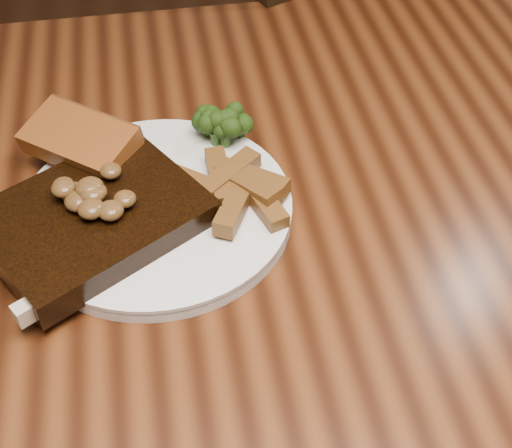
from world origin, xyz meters
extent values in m
cube|color=#512610|center=(0.00, 0.00, 0.73)|extent=(1.60, 0.90, 0.04)
cube|color=black|center=(0.20, 0.72, 0.46)|extent=(0.59, 0.59, 0.04)
cylinder|color=black|center=(0.29, 0.95, 0.22)|extent=(0.04, 0.04, 0.44)
cylinder|color=black|center=(-0.04, 0.81, 0.22)|extent=(0.04, 0.04, 0.44)
cylinder|color=black|center=(0.43, 0.62, 0.22)|extent=(0.04, 0.04, 0.44)
cylinder|color=black|center=(0.10, 0.48, 0.22)|extent=(0.04, 0.04, 0.44)
cylinder|color=silver|center=(-0.10, 0.06, 0.76)|extent=(0.28, 0.28, 0.01)
cube|color=black|center=(-0.15, 0.04, 0.78)|extent=(0.23, 0.22, 0.03)
cube|color=#C1B195|center=(-0.15, -0.02, 0.77)|extent=(0.13, 0.09, 0.02)
cube|color=brown|center=(-0.16, 0.13, 0.77)|extent=(0.12, 0.11, 0.02)
camera|label=1|loc=(-0.09, -0.43, 1.23)|focal=50.00mm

